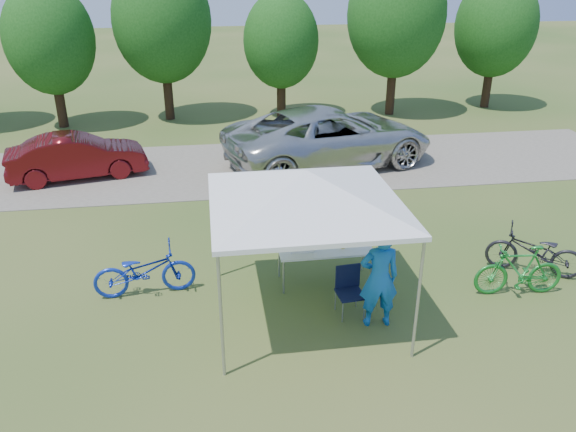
{
  "coord_description": "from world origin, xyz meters",
  "views": [
    {
      "loc": [
        -1.53,
        -8.41,
        5.79
      ],
      "look_at": [
        0.0,
        2.0,
        1.01
      ],
      "focal_mm": 35.0,
      "sensor_mm": 36.0,
      "label": 1
    }
  ],
  "objects_px": {
    "folding_table": "(325,250)",
    "bike_green": "(519,270)",
    "minivan": "(330,137)",
    "bike_dark": "(535,252)",
    "folding_chair": "(349,286)",
    "bike_blue": "(144,271)",
    "sedan": "(77,156)",
    "cooler": "(302,241)",
    "cyclist": "(379,278)"
  },
  "relations": [
    {
      "from": "bike_green",
      "to": "bike_blue",
      "type": "bearing_deg",
      "value": -93.24
    },
    {
      "from": "bike_dark",
      "to": "minivan",
      "type": "distance_m",
      "value": 7.61
    },
    {
      "from": "bike_green",
      "to": "bike_dark",
      "type": "distance_m",
      "value": 0.98
    },
    {
      "from": "cooler",
      "to": "bike_blue",
      "type": "xyz_separation_m",
      "value": [
        -2.98,
        0.05,
        -0.43
      ]
    },
    {
      "from": "bike_green",
      "to": "folding_table",
      "type": "bearing_deg",
      "value": -100.3
    },
    {
      "from": "folding_table",
      "to": "bike_green",
      "type": "height_order",
      "value": "bike_green"
    },
    {
      "from": "sedan",
      "to": "bike_green",
      "type": "bearing_deg",
      "value": -142.59
    },
    {
      "from": "folding_chair",
      "to": "bike_dark",
      "type": "relative_size",
      "value": 0.48
    },
    {
      "from": "minivan",
      "to": "bike_green",
      "type": "bearing_deg",
      "value": 178.3
    },
    {
      "from": "folding_chair",
      "to": "bike_dark",
      "type": "distance_m",
      "value": 4.1
    },
    {
      "from": "folding_table",
      "to": "minivan",
      "type": "xyz_separation_m",
      "value": [
        1.56,
        6.81,
        0.21
      ]
    },
    {
      "from": "folding_table",
      "to": "cyclist",
      "type": "distance_m",
      "value": 1.66
    },
    {
      "from": "folding_table",
      "to": "folding_chair",
      "type": "bearing_deg",
      "value": -78.79
    },
    {
      "from": "cooler",
      "to": "minivan",
      "type": "distance_m",
      "value": 7.11
    },
    {
      "from": "cyclist",
      "to": "cooler",
      "type": "bearing_deg",
      "value": -52.94
    },
    {
      "from": "folding_table",
      "to": "cooler",
      "type": "bearing_deg",
      "value": 180.0
    },
    {
      "from": "sedan",
      "to": "bike_dark",
      "type": "bearing_deg",
      "value": -138.07
    },
    {
      "from": "bike_blue",
      "to": "bike_green",
      "type": "relative_size",
      "value": 1.12
    },
    {
      "from": "bike_blue",
      "to": "bike_green",
      "type": "distance_m",
      "value": 7.05
    },
    {
      "from": "minivan",
      "to": "folding_chair",
      "type": "bearing_deg",
      "value": 154.47
    },
    {
      "from": "cooler",
      "to": "folding_chair",
      "type": "bearing_deg",
      "value": -57.93
    },
    {
      "from": "bike_dark",
      "to": "minivan",
      "type": "bearing_deg",
      "value": -130.97
    },
    {
      "from": "folding_table",
      "to": "sedan",
      "type": "distance_m",
      "value": 9.0
    },
    {
      "from": "cooler",
      "to": "bike_green",
      "type": "height_order",
      "value": "cooler"
    },
    {
      "from": "folding_table",
      "to": "bike_green",
      "type": "relative_size",
      "value": 1.07
    },
    {
      "from": "folding_chair",
      "to": "cooler",
      "type": "xyz_separation_m",
      "value": [
        -0.68,
        1.08,
        0.4
      ]
    },
    {
      "from": "folding_table",
      "to": "folding_chair",
      "type": "xyz_separation_m",
      "value": [
        0.21,
        -1.08,
        -0.18
      ]
    },
    {
      "from": "folding_table",
      "to": "bike_green",
      "type": "distance_m",
      "value": 3.66
    },
    {
      "from": "minivan",
      "to": "cooler",
      "type": "bearing_deg",
      "value": 147.6
    },
    {
      "from": "folding_chair",
      "to": "minivan",
      "type": "height_order",
      "value": "minivan"
    },
    {
      "from": "folding_table",
      "to": "bike_dark",
      "type": "bearing_deg",
      "value": -4.03
    },
    {
      "from": "folding_chair",
      "to": "bike_blue",
      "type": "height_order",
      "value": "bike_blue"
    },
    {
      "from": "folding_chair",
      "to": "bike_green",
      "type": "height_order",
      "value": "bike_green"
    },
    {
      "from": "folding_table",
      "to": "bike_blue",
      "type": "height_order",
      "value": "bike_blue"
    },
    {
      "from": "bike_blue",
      "to": "sedan",
      "type": "distance_m",
      "value": 7.18
    },
    {
      "from": "cyclist",
      "to": "bike_green",
      "type": "relative_size",
      "value": 1.1
    },
    {
      "from": "bike_dark",
      "to": "minivan",
      "type": "height_order",
      "value": "minivan"
    },
    {
      "from": "cooler",
      "to": "minivan",
      "type": "relative_size",
      "value": 0.07
    },
    {
      "from": "cyclist",
      "to": "bike_green",
      "type": "height_order",
      "value": "cyclist"
    },
    {
      "from": "minivan",
      "to": "folding_table",
      "type": "bearing_deg",
      "value": 151.25
    },
    {
      "from": "bike_green",
      "to": "bike_dark",
      "type": "height_order",
      "value": "bike_green"
    },
    {
      "from": "folding_chair",
      "to": "sedan",
      "type": "relative_size",
      "value": 0.23
    },
    {
      "from": "bike_green",
      "to": "bike_dark",
      "type": "xyz_separation_m",
      "value": [
        0.72,
        0.67,
        -0.02
      ]
    },
    {
      "from": "cooler",
      "to": "bike_dark",
      "type": "bearing_deg",
      "value": -3.63
    },
    {
      "from": "bike_blue",
      "to": "sedan",
      "type": "xyz_separation_m",
      "value": [
        -2.45,
        6.75,
        0.16
      ]
    },
    {
      "from": "sedan",
      "to": "cooler",
      "type": "bearing_deg",
      "value": -154.44
    },
    {
      "from": "cooler",
      "to": "bike_dark",
      "type": "distance_m",
      "value": 4.73
    },
    {
      "from": "bike_dark",
      "to": "minivan",
      "type": "relative_size",
      "value": 0.29
    },
    {
      "from": "folding_chair",
      "to": "sedan",
      "type": "height_order",
      "value": "sedan"
    },
    {
      "from": "bike_blue",
      "to": "bike_dark",
      "type": "distance_m",
      "value": 7.7
    }
  ]
}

